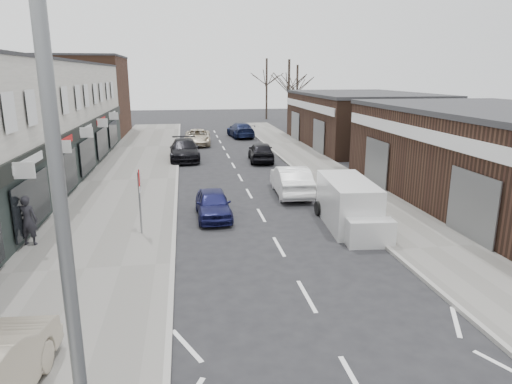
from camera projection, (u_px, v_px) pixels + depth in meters
name	position (u px, v px, depth m)	size (l,w,h in m)	color
pavement_left	(130.00, 180.00, 27.62)	(5.50, 64.00, 0.12)	slate
pavement_right	(328.00, 174.00, 29.50)	(3.50, 64.00, 0.12)	slate
brick_block_far	(85.00, 97.00, 47.62)	(8.00, 10.00, 8.00)	#492D1F
right_unit_far	(360.00, 120.00, 41.44)	(10.00, 16.00, 4.50)	#372319
tree_far_a	(288.00, 128.00, 54.87)	(3.60, 3.60, 8.00)	#382D26
tree_far_b	(296.00, 123.00, 60.98)	(3.60, 3.60, 7.50)	#382D26
tree_far_c	(266.00, 119.00, 66.27)	(3.60, 3.60, 8.50)	#382D26
street_lamp	(80.00, 231.00, 5.01)	(2.23, 0.22, 8.00)	slate
warning_sign	(140.00, 183.00, 17.76)	(0.12, 0.80, 2.70)	slate
white_van	(349.00, 205.00, 19.25)	(2.16, 5.24, 1.99)	silver
pedestrian	(28.00, 220.00, 16.82)	(0.69, 0.45, 1.90)	black
parked_car_left_a	(213.00, 204.00, 20.54)	(1.50, 3.74, 1.27)	#161846
parked_car_left_b	(185.00, 150.00, 34.36)	(2.18, 5.35, 1.55)	black
parked_car_left_c	(197.00, 137.00, 41.80)	(2.33, 5.05, 1.40)	#BFB299
parked_car_right_a	(291.00, 180.00, 24.43)	(1.66, 4.77, 1.57)	white
parked_car_right_b	(261.00, 152.00, 33.78)	(1.73, 4.30, 1.47)	black
parked_car_right_c	(241.00, 130.00, 46.85)	(2.11, 5.19, 1.51)	#121939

